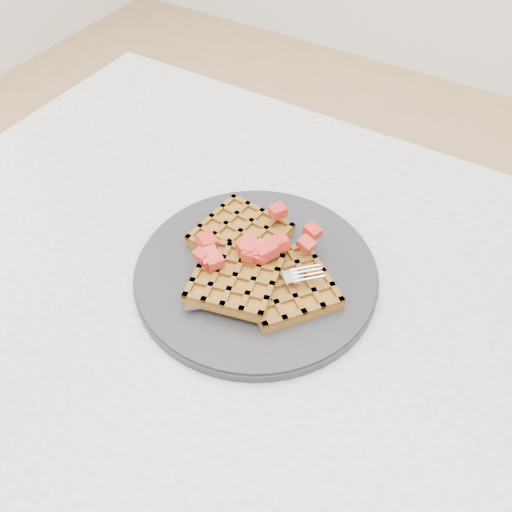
# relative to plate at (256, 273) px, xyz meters

# --- Properties ---
(table) EXTENTS (1.20, 0.80, 0.75)m
(table) POSITION_rel_plate_xyz_m (0.07, -0.02, -0.12)
(table) COLOR silver
(table) RESTS_ON ground
(plate) EXTENTS (0.31, 0.31, 0.02)m
(plate) POSITION_rel_plate_xyz_m (0.00, 0.00, 0.00)
(plate) COLOR black
(plate) RESTS_ON table
(waffles) EXTENTS (0.22, 0.19, 0.03)m
(waffles) POSITION_rel_plate_xyz_m (0.00, -0.00, 0.02)
(waffles) COLOR #94601F
(waffles) RESTS_ON plate
(strawberry_pile) EXTENTS (0.15, 0.15, 0.02)m
(strawberry_pile) POSITION_rel_plate_xyz_m (-0.00, 0.00, 0.05)
(strawberry_pile) COLOR #920400
(strawberry_pile) RESTS_ON waffles
(fork) EXTENTS (0.14, 0.14, 0.02)m
(fork) POSITION_rel_plate_xyz_m (0.03, -0.03, 0.02)
(fork) COLOR silver
(fork) RESTS_ON plate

